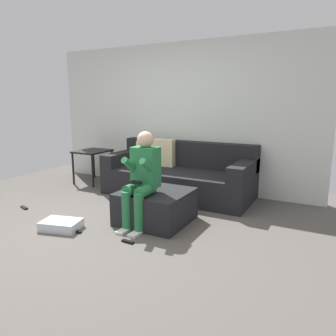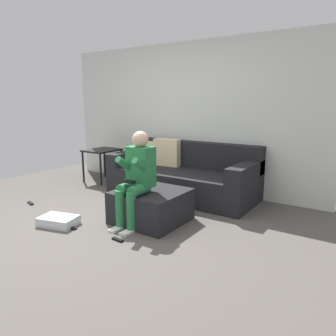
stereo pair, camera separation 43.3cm
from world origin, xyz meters
TOP-DOWN VIEW (x-y plane):
  - ground_plane at (0.00, 0.00)m, footprint 6.25×6.25m
  - wall_back at (0.00, 2.32)m, footprint 4.81×0.10m
  - couch_sectional at (0.27, 1.85)m, footprint 2.30×0.97m
  - ottoman at (0.55, 0.65)m, footprint 0.80×0.78m
  - person_seated at (0.47, 0.46)m, footprint 0.31×0.56m
  - storage_bin at (-0.30, -0.09)m, footprint 0.50×0.40m
  - side_table at (-1.46, 1.81)m, footprint 0.51×0.61m
  - remote_near_ottoman at (0.60, -0.02)m, footprint 0.15×0.05m
  - remote_by_storage_bin at (-0.11, -0.08)m, footprint 0.19×0.06m
  - remote_under_side_table at (-1.33, 0.21)m, footprint 0.17×0.09m

SIDE VIEW (x-z plane):
  - ground_plane at x=0.00m, z-range 0.00..0.00m
  - remote_near_ottoman at x=0.60m, z-range 0.00..0.02m
  - remote_by_storage_bin at x=-0.11m, z-range 0.00..0.02m
  - remote_under_side_table at x=-1.33m, z-range 0.00..0.02m
  - storage_bin at x=-0.30m, z-range 0.00..0.11m
  - ottoman at x=0.55m, z-range 0.00..0.40m
  - couch_sectional at x=0.27m, z-range -0.12..0.74m
  - side_table at x=-1.46m, z-range 0.21..0.81m
  - person_seated at x=0.47m, z-range 0.05..1.17m
  - wall_back at x=0.00m, z-range 0.00..2.41m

